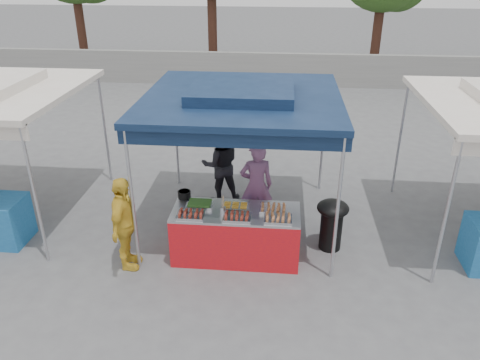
# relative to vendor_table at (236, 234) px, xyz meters

# --- Properties ---
(ground_plane) EXTENTS (80.00, 80.00, 0.00)m
(ground_plane) POSITION_rel_vendor_table_xyz_m (0.00, 0.10, -0.43)
(ground_plane) COLOR #575759
(back_wall) EXTENTS (40.00, 0.25, 1.20)m
(back_wall) POSITION_rel_vendor_table_xyz_m (0.00, 11.10, 0.17)
(back_wall) COLOR gray
(back_wall) RESTS_ON ground_plane
(main_canopy) EXTENTS (3.20, 3.20, 2.57)m
(main_canopy) POSITION_rel_vendor_table_xyz_m (0.00, 1.07, 1.94)
(main_canopy) COLOR #B5B6BC
(main_canopy) RESTS_ON ground_plane
(vendor_table) EXTENTS (2.00, 0.80, 0.85)m
(vendor_table) POSITION_rel_vendor_table_xyz_m (0.00, 0.00, 0.00)
(vendor_table) COLOR red
(vendor_table) RESTS_ON ground_plane
(food_tray_fl) EXTENTS (0.42, 0.30, 0.07)m
(food_tray_fl) POSITION_rel_vendor_table_xyz_m (-0.67, -0.24, 0.46)
(food_tray_fl) COLOR silver
(food_tray_fl) RESTS_ON vendor_table
(food_tray_fm) EXTENTS (0.42, 0.30, 0.07)m
(food_tray_fm) POSITION_rel_vendor_table_xyz_m (0.04, -0.24, 0.46)
(food_tray_fm) COLOR silver
(food_tray_fm) RESTS_ON vendor_table
(food_tray_fr) EXTENTS (0.42, 0.30, 0.07)m
(food_tray_fr) POSITION_rel_vendor_table_xyz_m (0.66, -0.23, 0.46)
(food_tray_fr) COLOR silver
(food_tray_fr) RESTS_ON vendor_table
(food_tray_bl) EXTENTS (0.42, 0.30, 0.07)m
(food_tray_bl) POSITION_rel_vendor_table_xyz_m (-0.59, 0.11, 0.46)
(food_tray_bl) COLOR silver
(food_tray_bl) RESTS_ON vendor_table
(food_tray_bm) EXTENTS (0.42, 0.30, 0.07)m
(food_tray_bm) POSITION_rel_vendor_table_xyz_m (-0.01, 0.09, 0.46)
(food_tray_bm) COLOR silver
(food_tray_bm) RESTS_ON vendor_table
(food_tray_br) EXTENTS (0.42, 0.30, 0.07)m
(food_tray_br) POSITION_rel_vendor_table_xyz_m (0.58, 0.07, 0.46)
(food_tray_br) COLOR silver
(food_tray_br) RESTS_ON vendor_table
(cooking_pot) EXTENTS (0.21, 0.21, 0.12)m
(cooking_pot) POSITION_rel_vendor_table_xyz_m (-0.89, 0.36, 0.49)
(cooking_pot) COLOR black
(cooking_pot) RESTS_ON vendor_table
(skewer_cup) EXTENTS (0.09, 0.09, 0.11)m
(skewer_cup) POSITION_rel_vendor_table_xyz_m (-0.19, -0.09, 0.48)
(skewer_cup) COLOR #B5B6BC
(skewer_cup) RESTS_ON vendor_table
(wok_burner) EXTENTS (0.52, 0.52, 0.88)m
(wok_burner) POSITION_rel_vendor_table_xyz_m (1.54, 0.40, 0.10)
(wok_burner) COLOR black
(wok_burner) RESTS_ON ground_plane
(crate_left) EXTENTS (0.50, 0.35, 0.30)m
(crate_left) POSITION_rel_vendor_table_xyz_m (-0.32, 0.64, -0.27)
(crate_left) COLOR #133D9D
(crate_left) RESTS_ON ground_plane
(crate_right) EXTENTS (0.50, 0.35, 0.30)m
(crate_right) POSITION_rel_vendor_table_xyz_m (0.19, 0.62, -0.28)
(crate_right) COLOR #133D9D
(crate_right) RESTS_ON ground_plane
(crate_stacked) EXTENTS (0.49, 0.34, 0.30)m
(crate_stacked) POSITION_rel_vendor_table_xyz_m (0.19, 0.62, 0.02)
(crate_stacked) COLOR #133D9D
(crate_stacked) RESTS_ON crate_right
(vendor_woman) EXTENTS (0.65, 0.49, 1.60)m
(vendor_woman) POSITION_rel_vendor_table_xyz_m (0.26, 1.00, 0.38)
(vendor_woman) COLOR #85547D
(vendor_woman) RESTS_ON ground_plane
(helper_man) EXTENTS (0.87, 0.75, 1.54)m
(helper_man) POSITION_rel_vendor_table_xyz_m (-0.49, 1.92, 0.35)
(helper_man) COLOR black
(helper_man) RESTS_ON ground_plane
(customer_person) EXTENTS (0.40, 0.91, 1.53)m
(customer_person) POSITION_rel_vendor_table_xyz_m (-1.66, -0.42, 0.34)
(customer_person) COLOR gold
(customer_person) RESTS_ON ground_plane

